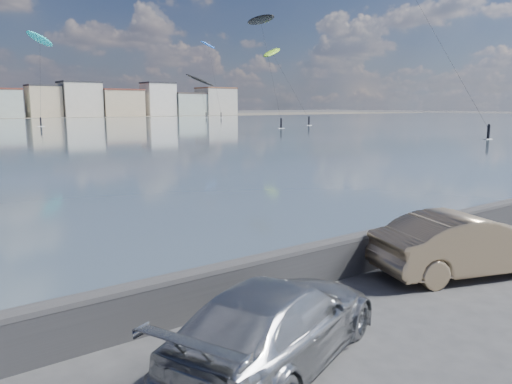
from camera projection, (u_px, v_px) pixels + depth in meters
ground at (343, 348)px, 9.02m from camera, size 700.00×700.00×0.00m
seawall at (255, 276)px, 11.06m from camera, size 400.00×0.36×1.08m
car_silver at (277, 322)px, 8.41m from camera, size 5.39×3.75×1.45m
car_champagne at (466, 244)px, 12.84m from camera, size 5.17×3.20×1.61m
kitesurfer_5 at (273, 54)px, 115.21m from camera, size 8.30×15.79×18.07m
kitesurfer_6 at (208, 46)px, 177.31m from camera, size 7.88×14.09×27.15m
kitesurfer_9 at (40, 40)px, 107.81m from camera, size 9.14×13.90×19.99m
kitesurfer_13 at (261, 21)px, 98.34m from camera, size 5.17×14.40×21.72m
kitesurfer_14 at (200, 80)px, 179.93m from camera, size 10.16×13.73×15.83m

